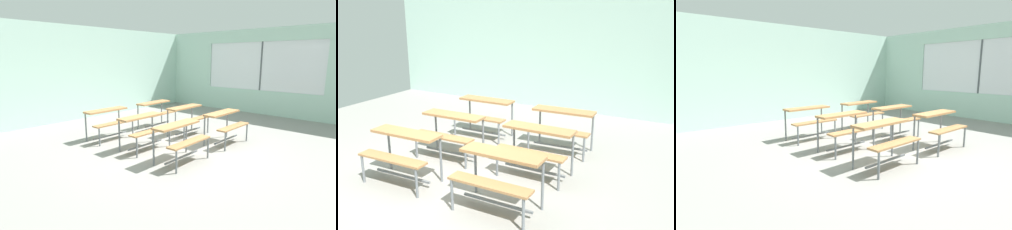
# 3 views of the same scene
# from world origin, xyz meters

# --- Properties ---
(ground) EXTENTS (10.00, 9.00, 0.05)m
(ground) POSITION_xyz_m (0.00, 0.00, -0.03)
(ground) COLOR gray
(wall_back) EXTENTS (10.00, 0.12, 3.00)m
(wall_back) POSITION_xyz_m (0.00, 4.50, 1.50)
(wall_back) COLOR silver
(wall_back) RESTS_ON ground
(desk_bench_r0c0) EXTENTS (1.11, 0.62, 0.74)m
(desk_bench_r0c0) POSITION_xyz_m (-0.59, -0.49, 0.56)
(desk_bench_r0c0) COLOR #A87547
(desk_bench_r0c0) RESTS_ON ground
(desk_bench_r0c1) EXTENTS (1.10, 0.59, 0.74)m
(desk_bench_r0c1) POSITION_xyz_m (1.03, -0.50, 0.56)
(desk_bench_r0c1) COLOR #A87547
(desk_bench_r0c1) RESTS_ON ground
(desk_bench_r1c0) EXTENTS (1.11, 0.61, 0.74)m
(desk_bench_r1c0) POSITION_xyz_m (-0.54, 0.60, 0.56)
(desk_bench_r1c0) COLOR #A87547
(desk_bench_r1c0) RESTS_ON ground
(desk_bench_r1c1) EXTENTS (1.10, 0.60, 0.74)m
(desk_bench_r1c1) POSITION_xyz_m (1.03, 0.64, 0.56)
(desk_bench_r1c1) COLOR #A87547
(desk_bench_r1c1) RESTS_ON ground
(desk_bench_r2c0) EXTENTS (1.11, 0.60, 0.74)m
(desk_bench_r2c0) POSITION_xyz_m (-0.62, 1.80, 0.56)
(desk_bench_r2c0) COLOR #A87547
(desk_bench_r2c0) RESTS_ON ground
(desk_bench_r2c1) EXTENTS (1.12, 0.63, 0.74)m
(desk_bench_r2c1) POSITION_xyz_m (1.01, 1.77, 0.56)
(desk_bench_r2c1) COLOR #A87547
(desk_bench_r2c1) RESTS_ON ground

